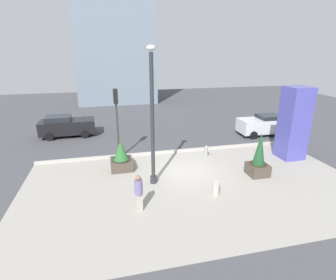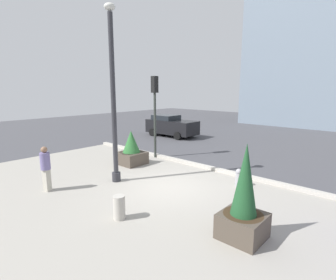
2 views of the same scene
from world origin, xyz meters
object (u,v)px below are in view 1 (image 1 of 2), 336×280
(art_pillar_blue, at_px, (294,123))
(potted_plant_mid_plaza, at_px, (121,158))
(pedestrian_by_curb, at_px, (139,191))
(car_passing_lane, at_px, (262,125))
(fire_hydrant, at_px, (206,151))
(concrete_bollard, at_px, (216,188))
(potted_plant_near_left, at_px, (259,159))
(car_intersection, at_px, (67,126))
(traffic_light_far_side, at_px, (117,113))
(lamp_post, at_px, (152,121))

(art_pillar_blue, bearing_deg, potted_plant_mid_plaza, 176.69)
(art_pillar_blue, bearing_deg, pedestrian_by_curb, -159.47)
(art_pillar_blue, bearing_deg, car_passing_lane, 78.75)
(fire_hydrant, distance_m, concrete_bollard, 5.12)
(car_passing_lane, bearing_deg, potted_plant_near_left, -123.33)
(fire_hydrant, height_order, car_passing_lane, car_passing_lane)
(potted_plant_mid_plaza, relative_size, car_passing_lane, 0.46)
(pedestrian_by_curb, bearing_deg, potted_plant_near_left, 16.12)
(concrete_bollard, bearing_deg, car_intersection, 125.30)
(concrete_bollard, relative_size, car_intersection, 0.17)
(art_pillar_blue, relative_size, traffic_light_far_side, 1.03)
(potted_plant_mid_plaza, xyz_separation_m, traffic_light_far_side, (-0.04, 1.81, 2.37))
(art_pillar_blue, relative_size, concrete_bollard, 6.30)
(art_pillar_blue, height_order, potted_plant_mid_plaza, art_pillar_blue)
(lamp_post, relative_size, concrete_bollard, 9.47)
(car_passing_lane, bearing_deg, traffic_light_far_side, -168.52)
(concrete_bollard, bearing_deg, lamp_post, 144.78)
(traffic_light_far_side, bearing_deg, potted_plant_mid_plaza, -88.61)
(art_pillar_blue, bearing_deg, fire_hydrant, 164.98)
(lamp_post, height_order, traffic_light_far_side, lamp_post)
(potted_plant_mid_plaza, distance_m, car_intersection, 8.64)
(art_pillar_blue, xyz_separation_m, concrete_bollard, (-6.76, -3.48, -1.99))
(lamp_post, xyz_separation_m, potted_plant_mid_plaza, (-1.57, 2.16, -2.73))
(fire_hydrant, xyz_separation_m, concrete_bollard, (-1.38, -4.93, 0.01))
(concrete_bollard, distance_m, car_passing_lane, 11.43)
(concrete_bollard, bearing_deg, fire_hydrant, 74.36)
(lamp_post, xyz_separation_m, traffic_light_far_side, (-1.61, 3.97, -0.35))
(potted_plant_near_left, relative_size, pedestrian_by_curb, 1.46)
(traffic_light_far_side, distance_m, car_intersection, 7.40)
(art_pillar_blue, relative_size, potted_plant_near_left, 1.84)
(potted_plant_near_left, height_order, concrete_bollard, potted_plant_near_left)
(art_pillar_blue, bearing_deg, potted_plant_near_left, -151.32)
(potted_plant_mid_plaza, bearing_deg, pedestrian_by_curb, -84.10)
(art_pillar_blue, distance_m, potted_plant_mid_plaza, 11.24)
(lamp_post, height_order, potted_plant_mid_plaza, lamp_post)
(potted_plant_near_left, bearing_deg, art_pillar_blue, 28.68)
(potted_plant_near_left, relative_size, car_passing_lane, 0.66)
(lamp_post, bearing_deg, potted_plant_near_left, -3.90)
(concrete_bollard, relative_size, car_passing_lane, 0.19)
(art_pillar_blue, relative_size, car_intersection, 1.07)
(lamp_post, distance_m, art_pillar_blue, 9.72)
(art_pillar_blue, bearing_deg, concrete_bollard, -152.71)
(lamp_post, height_order, car_passing_lane, lamp_post)
(fire_hydrant, height_order, car_intersection, car_intersection)
(potted_plant_mid_plaza, xyz_separation_m, pedestrian_by_curb, (0.48, -4.62, 0.25))
(potted_plant_mid_plaza, height_order, fire_hydrant, potted_plant_mid_plaza)
(potted_plant_near_left, distance_m, traffic_light_far_side, 9.05)
(car_intersection, xyz_separation_m, pedestrian_by_curb, (4.48, -12.29, 0.10))
(art_pillar_blue, relative_size, fire_hydrant, 6.30)
(potted_plant_mid_plaza, bearing_deg, art_pillar_blue, -3.31)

